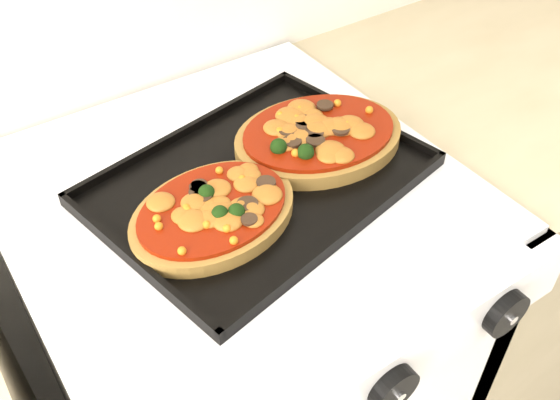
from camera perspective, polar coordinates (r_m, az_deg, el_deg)
stove at (r=1.20m, az=-3.01°, el=-15.29°), size 0.60×0.60×0.91m
control_panel at (r=0.73m, az=9.30°, el=-15.55°), size 0.60×0.02×0.09m
knob_center at (r=0.73m, az=10.34°, el=-16.64°), size 0.06×0.02×0.06m
knob_right at (r=0.82m, az=19.94°, el=-9.74°), size 0.06×0.02×0.06m
baking_tray at (r=0.85m, az=-1.90°, el=1.99°), size 0.48×0.39×0.02m
pizza_left at (r=0.78m, az=-6.14°, el=-1.01°), size 0.24×0.20×0.03m
pizza_right at (r=0.90m, az=3.55°, el=5.96°), size 0.28×0.23×0.04m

